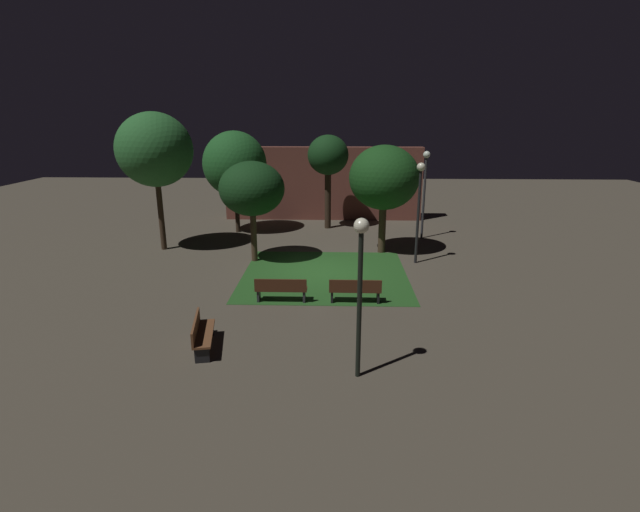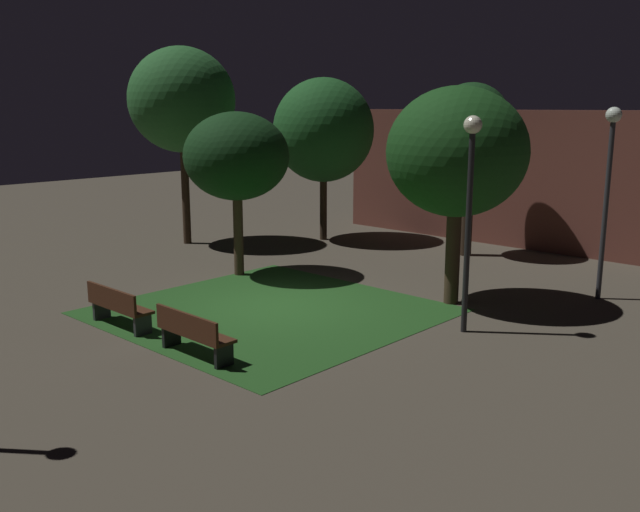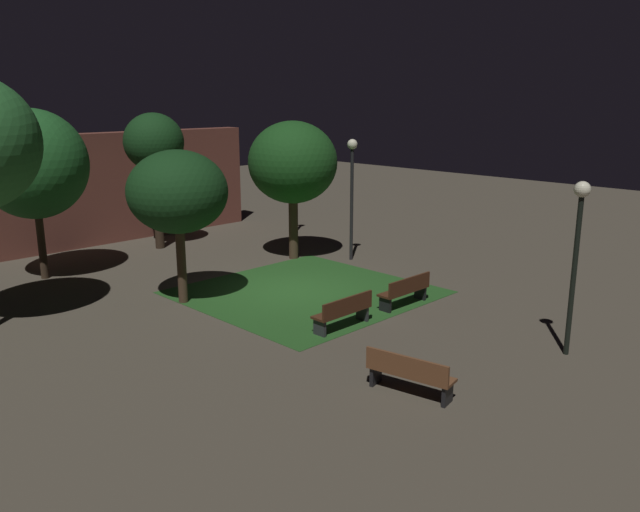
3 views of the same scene
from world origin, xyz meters
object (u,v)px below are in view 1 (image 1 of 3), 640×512
bench_front_right (355,290)px  bench_by_lamp (201,333)px  bench_path_side (281,289)px  lamp_post_near_wall (360,270)px  tree_lawn_side (252,189)px  lamp_post_plaza_west (425,180)px  lamp_post_path_center (419,196)px  tree_near_wall (155,150)px  tree_back_right (328,157)px  tree_right_canopy (384,178)px  tree_tall_center (235,164)px

bench_front_right → bench_by_lamp: (-4.40, -3.49, 0.00)m
bench_path_side → bench_by_lamp: same height
lamp_post_near_wall → tree_lawn_side: bearing=113.6°
lamp_post_plaza_west → bench_by_lamp: bearing=-123.4°
bench_front_right → lamp_post_plaza_west: size_ratio=0.40×
lamp_post_plaza_west → lamp_post_path_center: bearing=-103.2°
bench_path_side → tree_near_wall: tree_near_wall is taller
tree_near_wall → tree_back_right: (7.89, 4.75, -0.67)m
tree_right_canopy → lamp_post_plaza_west: size_ratio=1.10×
tree_right_canopy → lamp_post_near_wall: 11.28m
lamp_post_path_center → bench_path_side: bearing=-139.1°
bench_by_lamp → tree_back_right: (3.28, 14.77, 3.57)m
lamp_post_path_center → lamp_post_plaza_west: bearing=76.8°
bench_front_right → tree_back_right: (-1.13, 11.28, 3.57)m
tree_back_right → tree_lawn_side: tree_back_right is taller
bench_front_right → tree_near_wall: bearing=144.1°
tree_back_right → lamp_post_plaza_west: bearing=-23.6°
tree_tall_center → bench_front_right: bearing=-59.0°
bench_path_side → tree_lawn_side: bearing=109.8°
tree_back_right → tree_lawn_side: 7.28m
bench_by_lamp → tree_near_wall: bearing=114.7°
bench_front_right → tree_lawn_side: size_ratio=0.41×
bench_front_right → tree_tall_center: 12.31m
bench_by_lamp → tree_near_wall: tree_near_wall is taller
bench_front_right → tree_near_wall: size_ratio=0.28×
bench_front_right → lamp_post_path_center: (2.85, 4.70, 2.50)m
lamp_post_near_wall → tree_tall_center: bearing=111.9°
bench_path_side → bench_front_right: 2.57m
bench_front_right → tree_right_canopy: 7.19m
tree_near_wall → tree_back_right: tree_near_wall is taller
tree_back_right → lamp_post_plaza_west: tree_back_right is taller
tree_near_wall → bench_front_right: bearing=-35.9°
tree_near_wall → tree_lawn_side: tree_near_wall is taller
bench_by_lamp → tree_tall_center: 14.14m
tree_near_wall → tree_back_right: 9.23m
lamp_post_path_center → lamp_post_plaza_west: size_ratio=0.97×
tree_back_right → tree_lawn_side: bearing=-116.0°
tree_near_wall → bench_path_side: bearing=-45.4°
tree_right_canopy → tree_near_wall: tree_near_wall is taller
tree_lawn_side → lamp_post_path_center: (7.15, -0.08, -0.23)m
lamp_post_path_center → tree_right_canopy: bearing=129.5°
tree_tall_center → tree_near_wall: (-2.90, -3.64, 0.98)m
tree_lawn_side → lamp_post_path_center: size_ratio=1.01×
bench_front_right → bench_by_lamp: same height
lamp_post_plaza_west → tree_back_right: bearing=156.4°
tree_right_canopy → tree_back_right: tree_back_right is taller
tree_tall_center → tree_lawn_side: tree_tall_center is taller
tree_lawn_side → lamp_post_near_wall: tree_lawn_side is taller
tree_back_right → lamp_post_near_wall: size_ratio=1.30×
lamp_post_path_center → tree_back_right: bearing=121.2°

